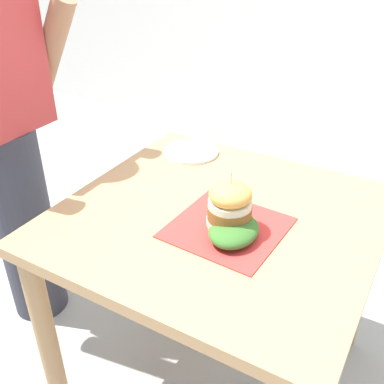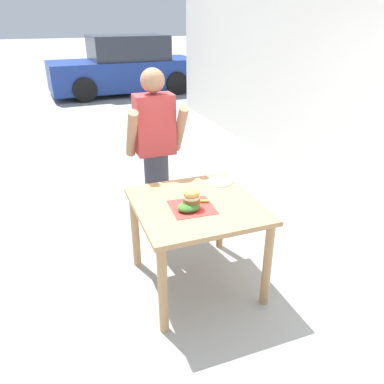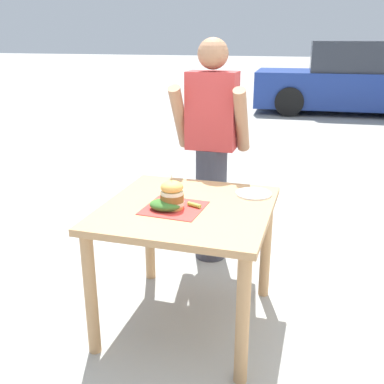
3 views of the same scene
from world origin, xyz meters
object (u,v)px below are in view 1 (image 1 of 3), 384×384
(side_salad, at_px, (234,230))
(diner_across_table, at_px, (4,134))
(patio_table, at_px, (218,245))
(pickle_spear, at_px, (231,204))
(side_plate_with_forks, at_px, (191,152))
(sandwich, at_px, (230,207))

(side_salad, xyz_separation_m, diner_across_table, (0.02, 0.98, 0.08))
(patio_table, height_order, side_salad, side_salad)
(pickle_spear, relative_size, side_salad, 0.47)
(patio_table, height_order, side_plate_with_forks, side_plate_with_forks)
(pickle_spear, height_order, side_plate_with_forks, pickle_spear)
(patio_table, relative_size, side_salad, 5.48)
(pickle_spear, relative_size, diner_across_table, 0.05)
(patio_table, height_order, pickle_spear, pickle_spear)
(patio_table, relative_size, pickle_spear, 11.72)
(side_salad, bearing_deg, pickle_spear, 28.73)
(diner_across_table, bearing_deg, pickle_spear, -82.05)
(sandwich, bearing_deg, diner_across_table, 90.62)
(side_salad, relative_size, diner_across_table, 0.11)
(sandwich, distance_m, diner_across_table, 0.95)
(side_salad, bearing_deg, diner_across_table, 88.77)
(sandwich, relative_size, pickle_spear, 2.33)
(patio_table, xyz_separation_m, sandwich, (-0.07, -0.07, 0.21))
(pickle_spear, xyz_separation_m, side_plate_with_forks, (0.29, 0.32, -0.01))
(sandwich, height_order, pickle_spear, sandwich)
(sandwich, height_order, side_plate_with_forks, sandwich)
(side_plate_with_forks, bearing_deg, side_salad, -137.60)
(patio_table, bearing_deg, side_plate_with_forks, 41.56)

